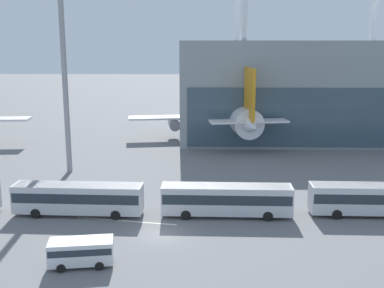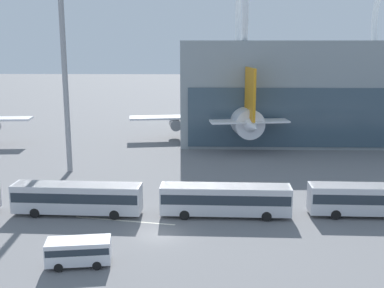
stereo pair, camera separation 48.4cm
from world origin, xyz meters
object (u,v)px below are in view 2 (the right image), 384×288
Objects in this scene: shuttle_bus_3 at (375,198)px; floodlight_mast at (64,57)px; service_van_foreground at (79,250)px; airliner_at_gate_far at (231,111)px; shuttle_bus_1 at (77,197)px; shuttle_bus_2 at (225,198)px.

shuttle_bus_3 is 0.48× the size of floodlight_mast.
service_van_foreground is at bearing -73.21° from floodlight_mast.
airliner_at_gate_far is 55.60m from service_van_foreground.
shuttle_bus_3 is 41.59m from floodlight_mast.
shuttle_bus_1 and shuttle_bus_3 have the same top height.
airliner_at_gate_far reaches higher than shuttle_bus_3.
floodlight_mast is (-20.59, 16.82, 13.57)m from shuttle_bus_2.
shuttle_bus_2 and shuttle_bus_3 have the same top height.
airliner_at_gate_far is at bearing 107.97° from shuttle_bus_3.
shuttle_bus_1 is 30.32m from shuttle_bus_3.
floodlight_mast reaches higher than shuttle_bus_3.
floodlight_mast is at bearing 128.92° from airliner_at_gate_far.
shuttle_bus_2 is 29.85m from floodlight_mast.
service_van_foreground is at bearing -135.83° from shuttle_bus_2.
shuttle_bus_1 and shuttle_bus_2 have the same top height.
service_van_foreground is (-12.12, -11.23, -0.65)m from shuttle_bus_2.
floodlight_mast is (-8.46, 28.05, 14.22)m from service_van_foreground.
shuttle_bus_3 is 29.68m from service_van_foreground.
service_van_foreground is at bearing -155.38° from shuttle_bus_3.
floodlight_mast is at bearing 98.41° from service_van_foreground.
service_van_foreground is (3.04, -11.34, -0.65)m from shuttle_bus_1.
service_van_foreground is 32.57m from floodlight_mast.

